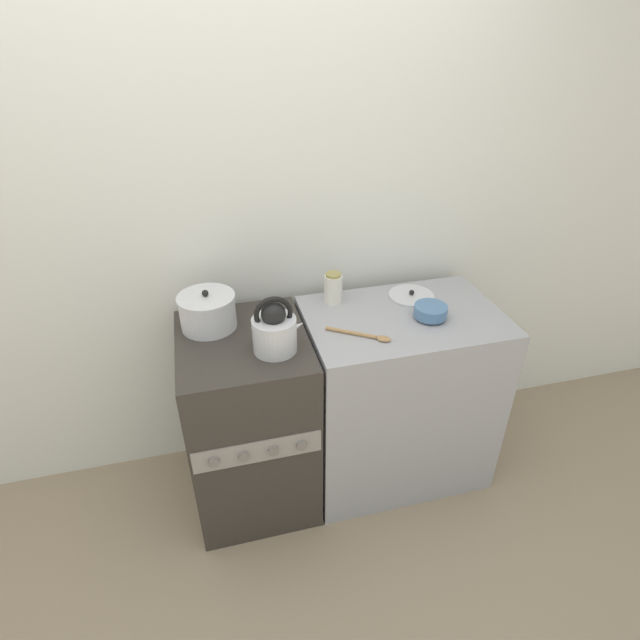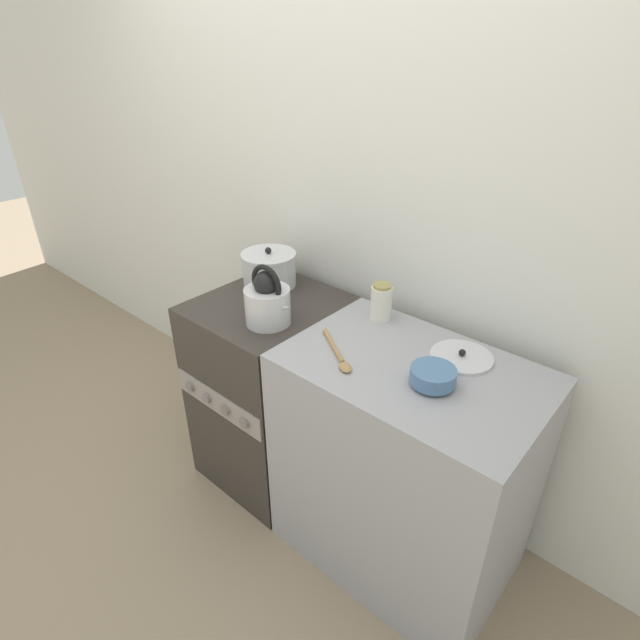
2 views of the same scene
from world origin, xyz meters
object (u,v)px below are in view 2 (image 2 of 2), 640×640
(stove, at_px, (272,390))
(storage_jar, at_px, (381,302))
(kettle, at_px, (268,301))
(enamel_bowl, at_px, (433,376))
(cooking_pot, at_px, (269,269))
(loose_pot_lid, at_px, (462,357))

(stove, xyz_separation_m, storage_jar, (0.44, 0.18, 0.54))
(kettle, height_order, enamel_bowl, kettle)
(cooking_pot, distance_m, loose_pot_lid, 0.94)
(storage_jar, bearing_deg, kettle, -137.65)
(enamel_bowl, xyz_separation_m, loose_pot_lid, (-0.00, 0.20, -0.03))
(stove, relative_size, enamel_bowl, 6.29)
(enamel_bowl, distance_m, storage_jar, 0.45)
(stove, height_order, cooking_pot, cooking_pot)
(enamel_bowl, height_order, loose_pot_lid, enamel_bowl)
(stove, relative_size, storage_jar, 6.28)
(kettle, height_order, cooking_pot, kettle)
(loose_pot_lid, bearing_deg, stove, -170.32)
(kettle, xyz_separation_m, cooking_pot, (-0.25, 0.24, -0.02))
(loose_pot_lid, bearing_deg, enamel_bowl, -89.78)
(enamel_bowl, bearing_deg, cooking_pot, 168.25)
(stove, xyz_separation_m, kettle, (0.12, -0.11, 0.55))
(storage_jar, bearing_deg, stove, -157.49)
(storage_jar, height_order, loose_pot_lid, storage_jar)
(stove, distance_m, loose_pot_lid, 0.95)
(stove, bearing_deg, enamel_bowl, -4.27)
(cooking_pot, height_order, storage_jar, cooking_pot)
(kettle, relative_size, loose_pot_lid, 1.14)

